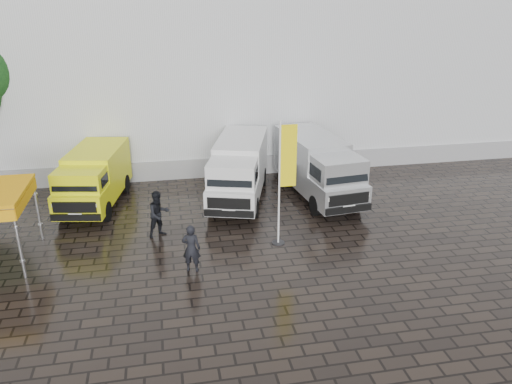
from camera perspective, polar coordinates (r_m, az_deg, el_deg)
ground at (r=19.50m, az=1.60°, el=-5.81°), size 120.00×120.00×0.00m
exhibition_hall at (r=33.51m, az=-0.93°, el=16.56°), size 44.00×16.00×12.00m
hall_plinth at (r=26.87m, az=2.14°, el=3.24°), size 44.00×0.15×1.00m
van_yellow at (r=23.56m, az=-18.02°, el=1.36°), size 3.03×5.67×2.48m
van_white at (r=23.13m, az=-1.95°, el=2.41°), size 3.83×6.65×2.73m
van_silver at (r=23.60m, az=7.06°, el=2.71°), size 2.84×6.61×2.78m
flagpole at (r=18.42m, az=3.25°, el=1.73°), size 0.88×0.50×4.89m
wheelie_bin at (r=27.10m, az=6.97°, el=3.24°), size 0.75×0.75×0.99m
person_front at (r=17.38m, az=-7.41°, el=-6.40°), size 0.72×0.57×1.74m
person_tent at (r=20.00m, az=-11.05°, el=-2.48°), size 1.15×1.06×1.89m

